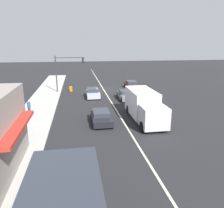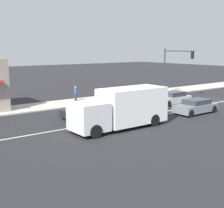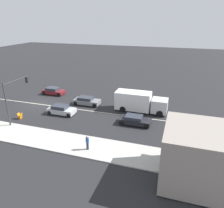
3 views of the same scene
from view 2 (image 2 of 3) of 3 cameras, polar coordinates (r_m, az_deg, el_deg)
name	(u,v)px [view 2 (image 2 of 3)]	position (r m, az deg, el deg)	size (l,w,h in m)	color
ground_plane	(81,126)	(23.48, -5.61, -4.04)	(160.00, 160.00, 0.00)	#232326
sidewalk_right	(28,108)	(31.13, -15.15, -0.70)	(4.00, 73.00, 0.12)	#B2AFA8
lane_marking_center	(222,101)	(36.10, 19.48, 0.44)	(0.16, 60.00, 0.01)	beige
traffic_signal_main	(173,64)	(38.47, 11.16, 7.24)	(4.59, 0.34, 5.60)	#333338
pedestrian	(76,93)	(33.98, -6.67, 1.99)	(0.34, 0.34, 1.58)	#282D42
warning_aframe_sign	(178,93)	(38.49, 11.97, 2.01)	(0.45, 0.53, 0.84)	orange
delivery_truck	(123,108)	(22.65, 1.99, -0.72)	(2.44, 7.50, 2.87)	silver
sedan_silver	(173,98)	(33.02, 11.10, 1.06)	(1.82, 3.86, 1.30)	#B7BABF
suv_grey	(195,107)	(28.74, 15.00, -0.45)	(1.84, 4.09, 1.26)	slate
sedan_dark	(86,111)	(26.11, -4.78, -1.27)	(1.85, 3.93, 1.19)	black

